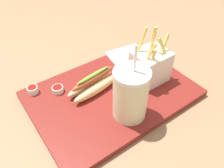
{
  "coord_description": "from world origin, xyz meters",
  "views": [
    {
      "loc": [
        -0.28,
        -0.39,
        0.49
      ],
      "look_at": [
        0.0,
        0.0,
        0.05
      ],
      "focal_mm": 36.39,
      "sensor_mm": 36.0,
      "label": 1
    }
  ],
  "objects_px": {
    "ketchup_cup_2": "(58,89)",
    "hot_dog_1": "(94,84)",
    "soda_cup": "(130,94)",
    "napkin_stack": "(130,58)",
    "ketchup_cup_1": "(33,89)",
    "fries_basket": "(150,66)"
  },
  "relations": [
    {
      "from": "ketchup_cup_2",
      "to": "napkin_stack",
      "type": "bearing_deg",
      "value": 1.02
    },
    {
      "from": "ketchup_cup_1",
      "to": "napkin_stack",
      "type": "xyz_separation_m",
      "value": [
        0.34,
        -0.03,
        -0.01
      ]
    },
    {
      "from": "fries_basket",
      "to": "ketchup_cup_1",
      "type": "relative_size",
      "value": 5.7
    },
    {
      "from": "soda_cup",
      "to": "hot_dog_1",
      "type": "bearing_deg",
      "value": 100.86
    },
    {
      "from": "ketchup_cup_1",
      "to": "soda_cup",
      "type": "bearing_deg",
      "value": -51.99
    },
    {
      "from": "soda_cup",
      "to": "ketchup_cup_1",
      "type": "distance_m",
      "value": 0.3
    },
    {
      "from": "soda_cup",
      "to": "fries_basket",
      "type": "height_order",
      "value": "soda_cup"
    },
    {
      "from": "ketchup_cup_1",
      "to": "napkin_stack",
      "type": "bearing_deg",
      "value": -5.71
    },
    {
      "from": "hot_dog_1",
      "to": "soda_cup",
      "type": "bearing_deg",
      "value": -79.14
    },
    {
      "from": "ketchup_cup_2",
      "to": "fries_basket",
      "type": "bearing_deg",
      "value": -23.55
    },
    {
      "from": "ketchup_cup_2",
      "to": "hot_dog_1",
      "type": "bearing_deg",
      "value": -31.11
    },
    {
      "from": "soda_cup",
      "to": "ketchup_cup_2",
      "type": "height_order",
      "value": "soda_cup"
    },
    {
      "from": "fries_basket",
      "to": "ketchup_cup_2",
      "type": "relative_size",
      "value": 5.29
    },
    {
      "from": "fries_basket",
      "to": "hot_dog_1",
      "type": "xyz_separation_m",
      "value": [
        -0.17,
        0.06,
        -0.03
      ]
    },
    {
      "from": "soda_cup",
      "to": "hot_dog_1",
      "type": "xyz_separation_m",
      "value": [
        -0.03,
        0.13,
        -0.05
      ]
    },
    {
      "from": "soda_cup",
      "to": "ketchup_cup_1",
      "type": "relative_size",
      "value": 6.91
    },
    {
      "from": "napkin_stack",
      "to": "soda_cup",
      "type": "bearing_deg",
      "value": -129.69
    },
    {
      "from": "hot_dog_1",
      "to": "ketchup_cup_2",
      "type": "bearing_deg",
      "value": 148.89
    },
    {
      "from": "soda_cup",
      "to": "ketchup_cup_2",
      "type": "distance_m",
      "value": 0.23
    },
    {
      "from": "fries_basket",
      "to": "napkin_stack",
      "type": "distance_m",
      "value": 0.13
    },
    {
      "from": "soda_cup",
      "to": "napkin_stack",
      "type": "bearing_deg",
      "value": 50.31
    },
    {
      "from": "hot_dog_1",
      "to": "ketchup_cup_1",
      "type": "distance_m",
      "value": 0.18
    }
  ]
}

